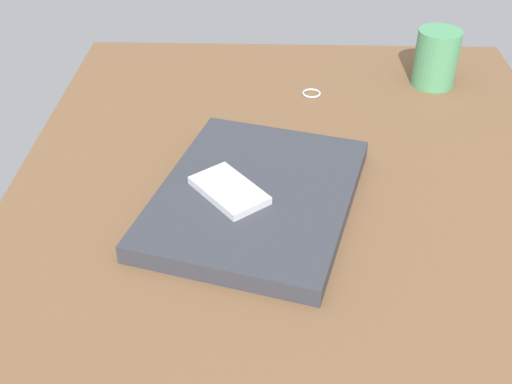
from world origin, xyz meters
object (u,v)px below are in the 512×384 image
cell_phone_on_laptop (229,190)px  coffee_mug (436,57)px  laptop_closed (256,197)px  key_ring (312,93)px

cell_phone_on_laptop → coffee_mug: coffee_mug is taller
laptop_closed → coffee_mug: 47.18cm
coffee_mug → key_ring: bearing=102.7°
coffee_mug → key_ring: coffee_mug is taller
laptop_closed → coffee_mug: coffee_mug is taller
coffee_mug → laptop_closed: bearing=140.4°
laptop_closed → key_ring: bearing=0.1°
laptop_closed → key_ring: 32.57cm
laptop_closed → key_ring: laptop_closed is taller
key_ring → coffee_mug: bearing=-77.3°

